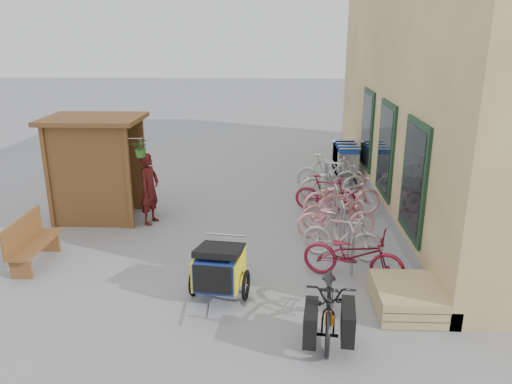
{
  "coord_description": "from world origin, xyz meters",
  "views": [
    {
      "loc": [
        0.9,
        -8.47,
        4.21
      ],
      "look_at": [
        0.5,
        1.5,
        1.0
      ],
      "focal_mm": 35.0,
      "sensor_mm": 36.0,
      "label": 1
    }
  ],
  "objects_px": {
    "shopping_carts": "(345,155)",
    "bike_7": "(328,174)",
    "pallet_stack": "(407,298)",
    "bike_0": "(353,255)",
    "kiosk": "(93,154)",
    "person_kiosk": "(150,188)",
    "bench": "(30,241)",
    "child_trailer": "(219,267)",
    "bike_5": "(326,193)",
    "bike_3": "(333,208)",
    "bike_2": "(336,217)",
    "cargo_bike": "(330,302)",
    "bike_6": "(332,181)",
    "bike_4": "(342,196)",
    "bike_1": "(342,236)"
  },
  "relations": [
    {
      "from": "bike_7",
      "to": "child_trailer",
      "type": "bearing_deg",
      "value": 176.76
    },
    {
      "from": "kiosk",
      "to": "bike_0",
      "type": "bearing_deg",
      "value": -27.28
    },
    {
      "from": "cargo_bike",
      "to": "bike_5",
      "type": "relative_size",
      "value": 1.28
    },
    {
      "from": "bike_5",
      "to": "bike_6",
      "type": "relative_size",
      "value": 0.84
    },
    {
      "from": "kiosk",
      "to": "bike_5",
      "type": "height_order",
      "value": "kiosk"
    },
    {
      "from": "kiosk",
      "to": "bike_7",
      "type": "xyz_separation_m",
      "value": [
        5.6,
        2.12,
        -1.01
      ]
    },
    {
      "from": "shopping_carts",
      "to": "child_trailer",
      "type": "height_order",
      "value": "shopping_carts"
    },
    {
      "from": "child_trailer",
      "to": "bike_5",
      "type": "distance_m",
      "value": 4.74
    },
    {
      "from": "bike_5",
      "to": "bike_7",
      "type": "relative_size",
      "value": 0.85
    },
    {
      "from": "shopping_carts",
      "to": "cargo_bike",
      "type": "relative_size",
      "value": 1.06
    },
    {
      "from": "kiosk",
      "to": "person_kiosk",
      "type": "distance_m",
      "value": 1.54
    },
    {
      "from": "cargo_bike",
      "to": "bike_7",
      "type": "distance_m",
      "value": 6.68
    },
    {
      "from": "person_kiosk",
      "to": "bike_7",
      "type": "xyz_separation_m",
      "value": [
        4.27,
        2.39,
        -0.29
      ]
    },
    {
      "from": "bench",
      "to": "bike_6",
      "type": "distance_m",
      "value": 7.36
    },
    {
      "from": "bike_3",
      "to": "bike_7",
      "type": "relative_size",
      "value": 0.85
    },
    {
      "from": "shopping_carts",
      "to": "bike_2",
      "type": "height_order",
      "value": "shopping_carts"
    },
    {
      "from": "bike_0",
      "to": "bike_7",
      "type": "bearing_deg",
      "value": 19.52
    },
    {
      "from": "kiosk",
      "to": "pallet_stack",
      "type": "distance_m",
      "value": 7.5
    },
    {
      "from": "bike_4",
      "to": "bike_2",
      "type": "bearing_deg",
      "value": 154.76
    },
    {
      "from": "pallet_stack",
      "to": "bike_2",
      "type": "relative_size",
      "value": 0.71
    },
    {
      "from": "bike_0",
      "to": "pallet_stack",
      "type": "bearing_deg",
      "value": -124.78
    },
    {
      "from": "cargo_bike",
      "to": "bike_3",
      "type": "distance_m",
      "value": 4.15
    },
    {
      "from": "bike_5",
      "to": "kiosk",
      "type": "bearing_deg",
      "value": 110.22
    },
    {
      "from": "bike_4",
      "to": "bike_6",
      "type": "relative_size",
      "value": 1.06
    },
    {
      "from": "person_kiosk",
      "to": "bike_0",
      "type": "height_order",
      "value": "person_kiosk"
    },
    {
      "from": "bike_2",
      "to": "bike_0",
      "type": "bearing_deg",
      "value": 175.98
    },
    {
      "from": "child_trailer",
      "to": "bike_2",
      "type": "xyz_separation_m",
      "value": [
        2.2,
        2.61,
        -0.08
      ]
    },
    {
      "from": "child_trailer",
      "to": "bike_5",
      "type": "relative_size",
      "value": 1.08
    },
    {
      "from": "kiosk",
      "to": "bike_2",
      "type": "xyz_separation_m",
      "value": [
        5.48,
        -0.95,
        -1.11
      ]
    },
    {
      "from": "bike_1",
      "to": "person_kiosk",
      "type": "bearing_deg",
      "value": 84.89
    },
    {
      "from": "bike_0",
      "to": "bike_4",
      "type": "height_order",
      "value": "bike_4"
    },
    {
      "from": "person_kiosk",
      "to": "bike_1",
      "type": "bearing_deg",
      "value": -97.1
    },
    {
      "from": "bench",
      "to": "child_trailer",
      "type": "relative_size",
      "value": 0.9
    },
    {
      "from": "bike_3",
      "to": "bike_5",
      "type": "height_order",
      "value": "bike_3"
    },
    {
      "from": "bench",
      "to": "child_trailer",
      "type": "distance_m",
      "value": 3.82
    },
    {
      "from": "kiosk",
      "to": "child_trailer",
      "type": "height_order",
      "value": "kiosk"
    },
    {
      "from": "bench",
      "to": "bike_1",
      "type": "bearing_deg",
      "value": 4.34
    },
    {
      "from": "bike_4",
      "to": "child_trailer",
      "type": "bearing_deg",
      "value": 134.79
    },
    {
      "from": "pallet_stack",
      "to": "bike_2",
      "type": "height_order",
      "value": "bike_2"
    },
    {
      "from": "person_kiosk",
      "to": "bike_4",
      "type": "relative_size",
      "value": 0.86
    },
    {
      "from": "cargo_bike",
      "to": "pallet_stack",
      "type": "bearing_deg",
      "value": 33.74
    },
    {
      "from": "kiosk",
      "to": "cargo_bike",
      "type": "bearing_deg",
      "value": -42.27
    },
    {
      "from": "pallet_stack",
      "to": "bike_0",
      "type": "relative_size",
      "value": 0.67
    },
    {
      "from": "kiosk",
      "to": "bike_4",
      "type": "xyz_separation_m",
      "value": [
        5.77,
        0.34,
        -1.05
      ]
    },
    {
      "from": "bike_2",
      "to": "bike_7",
      "type": "bearing_deg",
      "value": -8.92
    },
    {
      "from": "shopping_carts",
      "to": "bike_7",
      "type": "bearing_deg",
      "value": -110.65
    },
    {
      "from": "child_trailer",
      "to": "bike_1",
      "type": "relative_size",
      "value": 1.04
    },
    {
      "from": "person_kiosk",
      "to": "bike_7",
      "type": "height_order",
      "value": "person_kiosk"
    },
    {
      "from": "bench",
      "to": "bike_3",
      "type": "xyz_separation_m",
      "value": [
        5.88,
        2.1,
        -0.02
      ]
    },
    {
      "from": "bike_1",
      "to": "kiosk",
      "type": "bearing_deg",
      "value": 87.54
    }
  ]
}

